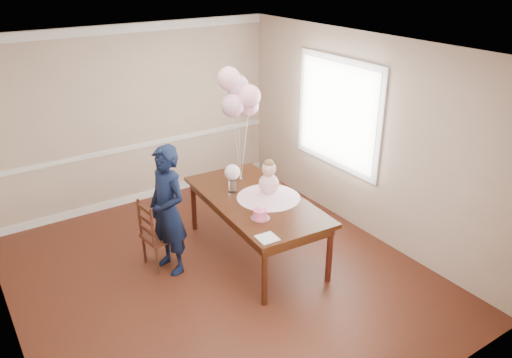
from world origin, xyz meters
name	(u,v)px	position (x,y,z in m)	size (l,w,h in m)	color
floor	(220,276)	(0.00, 0.00, 0.00)	(4.50, 5.00, 0.00)	#38170E
ceiling	(212,50)	(0.00, 0.00, 2.70)	(4.50, 5.00, 0.02)	white
wall_back	(133,118)	(0.00, 2.50, 1.35)	(4.50, 0.02, 2.70)	tan
wall_front	(386,291)	(0.00, -2.50, 1.35)	(4.50, 0.02, 2.70)	tan
wall_right	(363,137)	(2.25, 0.00, 1.35)	(0.02, 5.00, 2.70)	tan
chair_rail_trim	(136,146)	(0.00, 2.49, 0.90)	(4.50, 0.02, 0.07)	white
crown_molding	(124,29)	(0.00, 2.49, 2.63)	(4.50, 0.02, 0.12)	white
baseboard_trim	(142,196)	(0.00, 2.49, 0.06)	(4.50, 0.02, 0.12)	white
window_frame	(338,113)	(2.23, 0.50, 1.55)	(0.02, 1.66, 1.56)	silver
window_blinds	(337,114)	(2.21, 0.50, 1.55)	(0.01, 1.50, 1.40)	white
dining_table_top	(256,200)	(0.66, 0.20, 0.76)	(1.05, 2.10, 0.05)	black
table_apron	(256,206)	(0.66, 0.20, 0.68)	(0.95, 2.00, 0.11)	black
table_leg_fl	(265,276)	(0.15, -0.73, 0.37)	(0.07, 0.07, 0.74)	black
table_leg_fr	(329,254)	(1.03, -0.79, 0.37)	(0.07, 0.07, 0.74)	black
table_leg_bl	(194,206)	(0.28, 1.19, 0.37)	(0.07, 0.07, 0.74)	black
table_leg_br	(249,192)	(1.16, 1.14, 0.37)	(0.07, 0.07, 0.74)	black
baby_skirt	(269,194)	(0.81, 0.14, 0.84)	(0.80, 0.80, 0.11)	#FFBBDA
baby_torso	(269,184)	(0.81, 0.14, 0.98)	(0.25, 0.25, 0.25)	#F299C8
baby_head	(269,169)	(0.81, 0.14, 1.18)	(0.18, 0.18, 0.18)	#D1A690
baby_hair	(269,164)	(0.81, 0.14, 1.24)	(0.13, 0.13, 0.13)	brown
cake_platter	(260,218)	(0.42, -0.26, 0.79)	(0.23, 0.23, 0.01)	silver
birthday_cake	(260,214)	(0.42, -0.26, 0.85)	(0.16, 0.16, 0.11)	#F54D7E
cake_flower_a	(260,209)	(0.42, -0.26, 0.92)	(0.03, 0.03, 0.03)	white
cake_flower_b	(262,207)	(0.45, -0.24, 0.92)	(0.03, 0.03, 0.03)	white
rose_vase_near	(233,186)	(0.52, 0.53, 0.87)	(0.11, 0.11, 0.17)	white
roses_near	(232,172)	(0.52, 0.53, 1.06)	(0.20, 0.20, 0.20)	silver
napkin	(267,238)	(0.23, -0.67, 0.79)	(0.21, 0.21, 0.01)	silver
balloon_weight	(241,179)	(0.80, 0.77, 0.80)	(0.04, 0.04, 0.02)	silver
balloon_a	(233,106)	(0.69, 0.78, 1.84)	(0.29, 0.29, 0.29)	#DA9BBB
balloon_b	(249,96)	(0.90, 0.71, 1.94)	(0.29, 0.29, 0.29)	#FFB4C2
balloon_c	(237,86)	(0.83, 0.87, 2.05)	(0.29, 0.29, 0.29)	#D798B8
balloon_d	(229,78)	(0.72, 0.90, 2.15)	(0.29, 0.29, 0.29)	#FBB2C7
balloon_e	(248,105)	(0.96, 0.84, 1.79)	(0.29, 0.29, 0.29)	#F5ADC4
balloon_ribbon_a	(237,150)	(0.75, 0.77, 1.24)	(0.00, 0.00, 0.88)	white
balloon_ribbon_b	(245,145)	(0.85, 0.74, 1.29)	(0.00, 0.00, 0.99)	white
balloon_ribbon_c	(239,140)	(0.81, 0.82, 1.34)	(0.00, 0.00, 1.09)	white
balloon_ribbon_d	(235,137)	(0.76, 0.84, 1.40)	(0.00, 0.00, 1.20)	silver
balloon_ribbon_e	(244,149)	(0.88, 0.81, 1.21)	(0.00, 0.00, 0.83)	white
dining_chair_seat	(161,236)	(-0.46, 0.63, 0.40)	(0.39, 0.39, 0.04)	#3C1B10
chair_leg_fl	(157,261)	(-0.60, 0.46, 0.19)	(0.04, 0.04, 0.38)	#321B0D
chair_leg_fr	(180,251)	(-0.29, 0.49, 0.19)	(0.04, 0.04, 0.38)	#37120F
chair_leg_bl	(144,250)	(-0.64, 0.78, 0.19)	(0.04, 0.04, 0.38)	black
chair_leg_br	(167,241)	(-0.32, 0.81, 0.19)	(0.04, 0.04, 0.38)	#3B1B10
chair_back_post_l	(153,228)	(-0.62, 0.46, 0.66)	(0.04, 0.04, 0.50)	#3D1A10
chair_back_post_r	(140,217)	(-0.65, 0.77, 0.66)	(0.04, 0.04, 0.50)	#381B0F
chair_slat_low	(147,230)	(-0.64, 0.62, 0.55)	(0.03, 0.35, 0.04)	#34130E
chair_slat_mid	(146,220)	(-0.64, 0.62, 0.69)	(0.03, 0.35, 0.04)	black
chair_slat_top	(145,209)	(-0.64, 0.62, 0.83)	(0.03, 0.35, 0.04)	#361B0E
woman	(168,211)	(-0.40, 0.48, 0.81)	(0.59, 0.39, 1.61)	black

